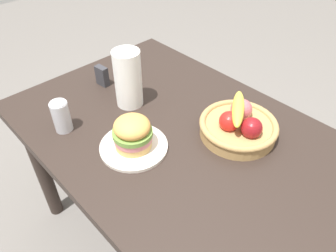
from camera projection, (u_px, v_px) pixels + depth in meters
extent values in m
plane|color=slate|center=(180.00, 241.00, 1.71)|extent=(8.00, 8.00, 0.00)
cube|color=#2D231E|center=(184.00, 140.00, 1.23)|extent=(1.40, 0.90, 0.04)
cylinder|color=#2D231E|center=(41.00, 168.00, 1.63)|extent=(0.07, 0.07, 0.71)
cylinder|color=#2D231E|center=(153.00, 106.00, 2.01)|extent=(0.07, 0.07, 0.71)
cylinder|color=silver|center=(134.00, 146.00, 1.17)|extent=(0.24, 0.24, 0.01)
cylinder|color=#DBAD60|center=(133.00, 142.00, 1.16)|extent=(0.13, 0.13, 0.03)
cylinder|color=#C67075|center=(133.00, 137.00, 1.14)|extent=(0.14, 0.14, 0.02)
cylinder|color=olive|center=(132.00, 133.00, 1.13)|extent=(0.14, 0.14, 0.02)
ellipsoid|color=#DF9F4D|center=(132.00, 127.00, 1.11)|extent=(0.13, 0.13, 0.07)
cylinder|color=silver|center=(61.00, 117.00, 1.21)|extent=(0.07, 0.07, 0.12)
cylinder|color=silver|center=(58.00, 103.00, 1.17)|extent=(0.06, 0.06, 0.00)
cylinder|color=tan|center=(238.00, 129.00, 1.21)|extent=(0.28, 0.28, 0.05)
torus|color=tan|center=(239.00, 124.00, 1.20)|extent=(0.29, 0.29, 0.02)
sphere|color=maroon|center=(252.00, 128.00, 1.14)|extent=(0.08, 0.08, 0.08)
sphere|color=#D16066|center=(241.00, 109.00, 1.21)|extent=(0.08, 0.08, 0.08)
sphere|color=red|center=(229.00, 121.00, 1.16)|extent=(0.07, 0.07, 0.07)
ellipsoid|color=yellow|center=(238.00, 108.00, 1.17)|extent=(0.17, 0.21, 0.06)
cylinder|color=white|center=(128.00, 79.00, 1.30)|extent=(0.11, 0.11, 0.24)
cube|color=#333338|center=(102.00, 76.00, 1.46)|extent=(0.06, 0.04, 0.09)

